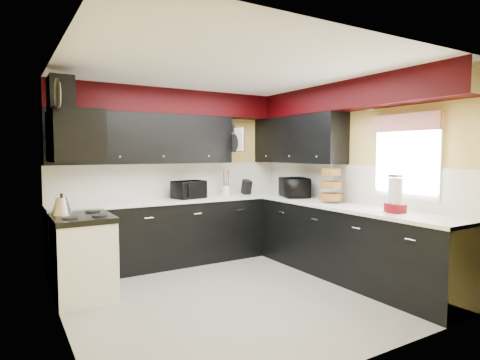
# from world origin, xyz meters

# --- Properties ---
(ground) EXTENTS (3.60, 3.60, 0.00)m
(ground) POSITION_xyz_m (0.00, 0.00, 0.00)
(ground) COLOR gray
(ground) RESTS_ON ground
(wall_back) EXTENTS (3.60, 0.06, 2.50)m
(wall_back) POSITION_xyz_m (0.00, 1.80, 1.25)
(wall_back) COLOR #E0C666
(wall_back) RESTS_ON ground
(wall_right) EXTENTS (0.06, 3.60, 2.50)m
(wall_right) POSITION_xyz_m (1.80, 0.00, 1.25)
(wall_right) COLOR #E0C666
(wall_right) RESTS_ON ground
(wall_left) EXTENTS (0.06, 3.60, 2.50)m
(wall_left) POSITION_xyz_m (-1.80, 0.00, 1.25)
(wall_left) COLOR #E0C666
(wall_left) RESTS_ON ground
(ceiling) EXTENTS (3.60, 3.60, 0.06)m
(ceiling) POSITION_xyz_m (0.00, 0.00, 2.50)
(ceiling) COLOR white
(ceiling) RESTS_ON wall_back
(cab_back) EXTENTS (3.60, 0.60, 0.90)m
(cab_back) POSITION_xyz_m (0.00, 1.50, 0.45)
(cab_back) COLOR black
(cab_back) RESTS_ON ground
(cab_right) EXTENTS (0.60, 3.00, 0.90)m
(cab_right) POSITION_xyz_m (1.50, -0.30, 0.45)
(cab_right) COLOR black
(cab_right) RESTS_ON ground
(counter_back) EXTENTS (3.62, 0.64, 0.04)m
(counter_back) POSITION_xyz_m (0.00, 1.50, 0.92)
(counter_back) COLOR white
(counter_back) RESTS_ON cab_back
(counter_right) EXTENTS (0.64, 3.02, 0.04)m
(counter_right) POSITION_xyz_m (1.50, -0.30, 0.92)
(counter_right) COLOR white
(counter_right) RESTS_ON cab_right
(splash_back) EXTENTS (3.60, 0.02, 0.50)m
(splash_back) POSITION_xyz_m (0.00, 1.79, 1.19)
(splash_back) COLOR white
(splash_back) RESTS_ON counter_back
(splash_right) EXTENTS (0.02, 3.60, 0.50)m
(splash_right) POSITION_xyz_m (1.79, 0.00, 1.19)
(splash_right) COLOR white
(splash_right) RESTS_ON counter_right
(upper_back) EXTENTS (2.60, 0.35, 0.70)m
(upper_back) POSITION_xyz_m (-0.50, 1.62, 1.80)
(upper_back) COLOR black
(upper_back) RESTS_ON wall_back
(upper_right) EXTENTS (0.35, 1.80, 0.70)m
(upper_right) POSITION_xyz_m (1.62, 0.90, 1.80)
(upper_right) COLOR black
(upper_right) RESTS_ON wall_right
(soffit_back) EXTENTS (3.60, 0.36, 0.35)m
(soffit_back) POSITION_xyz_m (0.00, 1.62, 2.33)
(soffit_back) COLOR black
(soffit_back) RESTS_ON wall_back
(soffit_right) EXTENTS (0.36, 3.24, 0.35)m
(soffit_right) POSITION_xyz_m (1.62, -0.18, 2.33)
(soffit_right) COLOR black
(soffit_right) RESTS_ON wall_right
(stove) EXTENTS (0.60, 0.75, 0.86)m
(stove) POSITION_xyz_m (-1.50, 0.75, 0.43)
(stove) COLOR white
(stove) RESTS_ON ground
(cooktop) EXTENTS (0.62, 0.77, 0.06)m
(cooktop) POSITION_xyz_m (-1.50, 0.75, 0.89)
(cooktop) COLOR black
(cooktop) RESTS_ON stove
(hood) EXTENTS (0.50, 0.78, 0.55)m
(hood) POSITION_xyz_m (-1.55, 0.75, 1.78)
(hood) COLOR black
(hood) RESTS_ON wall_left
(hood_duct) EXTENTS (0.24, 0.40, 0.40)m
(hood_duct) POSITION_xyz_m (-1.68, 0.75, 2.20)
(hood_duct) COLOR black
(hood_duct) RESTS_ON wall_left
(window) EXTENTS (0.03, 0.86, 0.96)m
(window) POSITION_xyz_m (1.79, -0.90, 1.55)
(window) COLOR white
(window) RESTS_ON wall_right
(valance) EXTENTS (0.04, 0.88, 0.20)m
(valance) POSITION_xyz_m (1.73, -0.90, 1.95)
(valance) COLOR red
(valance) RESTS_ON wall_right
(pan_top) EXTENTS (0.03, 0.22, 0.40)m
(pan_top) POSITION_xyz_m (0.82, 1.55, 2.00)
(pan_top) COLOR black
(pan_top) RESTS_ON upper_back
(pan_mid) EXTENTS (0.03, 0.28, 0.46)m
(pan_mid) POSITION_xyz_m (0.82, 1.42, 1.75)
(pan_mid) COLOR black
(pan_mid) RESTS_ON upper_back
(pan_low) EXTENTS (0.03, 0.24, 0.42)m
(pan_low) POSITION_xyz_m (0.82, 1.68, 1.72)
(pan_low) COLOR black
(pan_low) RESTS_ON upper_back
(cut_board) EXTENTS (0.03, 0.26, 0.35)m
(cut_board) POSITION_xyz_m (0.83, 1.30, 1.80)
(cut_board) COLOR white
(cut_board) RESTS_ON upper_back
(baskets) EXTENTS (0.27, 0.27, 0.50)m
(baskets) POSITION_xyz_m (1.52, 0.05, 1.18)
(baskets) COLOR brown
(baskets) RESTS_ON upper_right
(clock) EXTENTS (0.03, 0.30, 0.30)m
(clock) POSITION_xyz_m (-1.77, 0.25, 2.15)
(clock) COLOR black
(clock) RESTS_ON wall_left
(deco_plate) EXTENTS (0.03, 0.24, 0.24)m
(deco_plate) POSITION_xyz_m (1.77, -0.35, 2.25)
(deco_plate) COLOR white
(deco_plate) RESTS_ON wall_right
(toaster_oven) EXTENTS (0.51, 0.45, 0.26)m
(toaster_oven) POSITION_xyz_m (0.10, 1.49, 1.07)
(toaster_oven) COLOR black
(toaster_oven) RESTS_ON counter_back
(microwave) EXTENTS (0.51, 0.61, 0.29)m
(microwave) POSITION_xyz_m (1.52, 0.81, 1.08)
(microwave) COLOR black
(microwave) RESTS_ON counter_right
(utensil_crock) EXTENTS (0.16, 0.16, 0.15)m
(utensil_crock) POSITION_xyz_m (0.76, 1.56, 1.01)
(utensil_crock) COLOR silver
(utensil_crock) RESTS_ON counter_back
(knife_block) EXTENTS (0.11, 0.15, 0.23)m
(knife_block) POSITION_xyz_m (1.10, 1.50, 1.05)
(knife_block) COLOR black
(knife_block) RESTS_ON counter_back
(kettle) EXTENTS (0.25, 0.25, 0.19)m
(kettle) POSITION_xyz_m (-1.68, 0.92, 1.02)
(kettle) COLOR silver
(kettle) RESTS_ON cooktop
(dispenser_a) EXTENTS (0.15, 0.15, 0.40)m
(dispenser_a) POSITION_xyz_m (1.48, -1.01, 1.14)
(dispenser_a) COLOR maroon
(dispenser_a) RESTS_ON counter_right
(dispenser_b) EXTENTS (0.19, 0.19, 0.40)m
(dispenser_b) POSITION_xyz_m (1.52, -0.94, 1.14)
(dispenser_b) COLOR #660713
(dispenser_b) RESTS_ON counter_right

